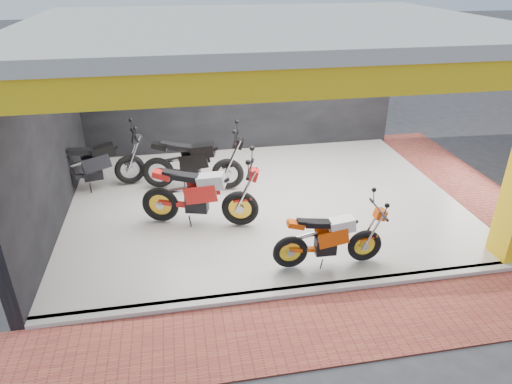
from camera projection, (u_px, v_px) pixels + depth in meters
ground at (286, 257)px, 7.98m from camera, size 80.00×80.00×0.00m
showroom_floor at (263, 201)px, 9.72m from camera, size 8.00×6.00×0.10m
showroom_ceiling at (265, 26)px, 8.11m from camera, size 8.40×6.40×0.20m
back_wall at (240, 87)px, 11.67m from camera, size 8.20×0.20×3.50m
left_wall at (43, 138)px, 8.29m from camera, size 0.20×6.20×3.50m
header_beam_front at (313, 81)px, 5.62m from camera, size 8.40×0.30×0.40m
header_beam_right at (466, 37)px, 8.89m from camera, size 0.30×6.40×0.40m
floor_kerb at (301, 291)px, 7.07m from camera, size 8.00×0.20×0.10m
paver_front at (316, 328)px, 6.40m from camera, size 9.00×1.40×0.03m
paver_right at (468, 185)px, 10.50m from camera, size 1.40×7.00×0.03m
moto_hero at (366, 231)px, 7.43m from camera, size 1.96×0.78×1.19m
moto_row_a at (240, 192)px, 8.40m from camera, size 2.51×1.49×1.44m
moto_row_b at (227, 159)px, 9.80m from camera, size 2.49×1.37×1.44m
moto_row_d at (128, 156)px, 10.05m from camera, size 2.38×1.29×1.38m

